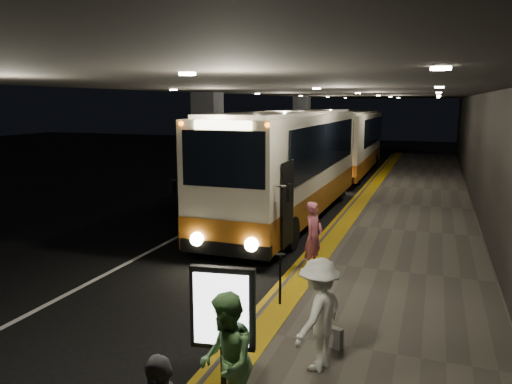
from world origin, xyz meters
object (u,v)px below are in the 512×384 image
Objects in this scene: coach_main at (290,170)px; info_sign at (223,311)px; passenger_waiting_green at (226,362)px; coach_second at (350,145)px; bag_polka at (334,338)px; passenger_boarding at (313,236)px; passenger_waiting_white at (319,314)px; stanchion_post at (280,280)px.

info_sign is (2.24, -11.00, -0.37)m from coach_main.
coach_second is at bearing 162.64° from passenger_waiting_green.
info_sign is at bearing -85.57° from coach_second.
coach_main is 1.07× the size of coach_second.
coach_second is 21.22m from bag_polka.
bag_polka is (3.20, -20.94, -1.35)m from coach_second.
bag_polka is 2.46m from info_sign.
coach_main is 7.24× the size of passenger_boarding.
coach_main is at bearing 92.82° from info_sign.
passenger_waiting_green is at bearing -160.85° from passenger_boarding.
passenger_waiting_green is 0.93× the size of info_sign.
passenger_waiting_white reaches higher than stanchion_post.
passenger_waiting_green reaches higher than bag_polka.
passenger_waiting_green is 1.01× the size of passenger_waiting_white.
passenger_waiting_white is 1.62m from info_sign.
passenger_boarding is at bearing -67.97° from coach_main.
bag_polka is 0.33× the size of stanchion_post.
passenger_waiting_green is 2.68m from bag_polka.
info_sign is at bearing -78.08° from coach_main.
passenger_waiting_green is at bearing -85.01° from coach_second.
coach_second is (0.18, 11.84, -0.09)m from coach_main.
stanchion_post is (1.85, -19.56, -1.01)m from coach_second.
info_sign is (-1.02, -1.19, 0.39)m from passenger_waiting_white.
passenger_waiting_white is at bearing -99.28° from bag_polka.
coach_main reaches higher than bag_polka.
coach_main is 34.72× the size of bag_polka.
stanchion_post reaches higher than bag_polka.
info_sign is (2.06, -22.83, -0.28)m from coach_second.
coach_second is 6.48× the size of passenger_waiting_green.
info_sign is 1.80× the size of stanchion_post.
passenger_waiting_green is 1.90m from passenger_waiting_white.
info_sign is 3.36m from stanchion_post.
stanchion_post is (-1.35, 1.38, 0.34)m from bag_polka.
passenger_waiting_white is at bearing -82.62° from coach_second.
info_sign is at bearing -163.38° from passenger_boarding.
bag_polka is at bearing -173.01° from passenger_waiting_white.
coach_second reaches higher than passenger_waiting_white.
passenger_waiting_white is at bearing -59.32° from stanchion_post.
info_sign reaches higher than passenger_waiting_white.
passenger_boarding is (1.96, -17.24, -0.70)m from coach_second.
passenger_boarding is at bearing -84.23° from coach_second.
info_sign is at bearing -120.98° from bag_polka.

